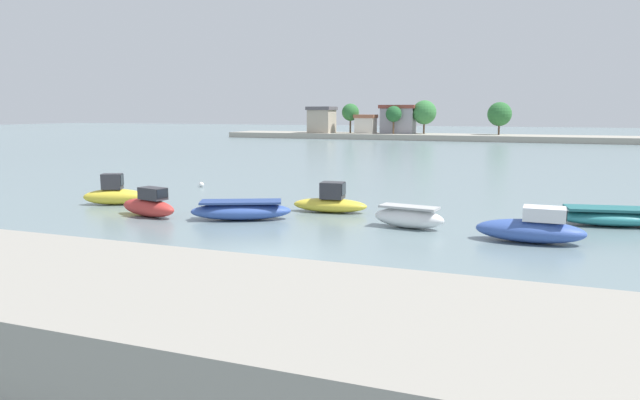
{
  "coord_description": "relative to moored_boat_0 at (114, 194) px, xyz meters",
  "views": [
    {
      "loc": [
        9.85,
        -20.02,
        5.68
      ],
      "look_at": [
        -0.8,
        7.66,
        1.1
      ],
      "focal_mm": 32.52,
      "sensor_mm": 36.0,
      "label": 1
    }
  ],
  "objects": [
    {
      "name": "moored_boat_3",
      "position": [
        13.26,
        2.2,
        -0.05
      ],
      "size": [
        4.37,
        1.75,
        1.72
      ],
      "rotation": [
        0.0,
        0.0,
        0.1
      ],
      "color": "yellow",
      "rests_on": "ground"
    },
    {
      "name": "moored_boat_0",
      "position": [
        0.0,
        0.0,
        0.0
      ],
      "size": [
        3.92,
        2.73,
        1.9
      ],
      "rotation": [
        0.0,
        0.0,
        0.44
      ],
      "color": "yellow",
      "rests_on": "ground"
    },
    {
      "name": "mooring_buoy_1",
      "position": [
        0.43,
        9.0,
        -0.45
      ],
      "size": [
        0.38,
        0.38,
        0.38
      ],
      "primitive_type": "sphere",
      "color": "white",
      "rests_on": "ground"
    },
    {
      "name": "moored_boat_2",
      "position": [
        9.63,
        -1.61,
        -0.15
      ],
      "size": [
        5.5,
        3.75,
        1.01
      ],
      "rotation": [
        0.0,
        0.0,
        0.43
      ],
      "color": "#3856A8",
      "rests_on": "ground"
    },
    {
      "name": "moored_boat_1",
      "position": [
        4.52,
        -2.58,
        -0.03
      ],
      "size": [
        4.11,
        2.06,
        1.61
      ],
      "rotation": [
        0.0,
        0.0,
        -0.24
      ],
      "color": "#C63833",
      "rests_on": "ground"
    },
    {
      "name": "seawall_embankment",
      "position": [
        14.45,
        -17.74,
        0.3
      ],
      "size": [
        62.33,
        6.17,
        1.88
      ],
      "primitive_type": "cube",
      "color": "gray",
      "rests_on": "ground"
    },
    {
      "name": "distant_shoreline",
      "position": [
        8.67,
        87.88,
        1.25
      ],
      "size": [
        107.6,
        10.89,
        7.77
      ],
      "color": "#9E998C",
      "rests_on": "ground"
    },
    {
      "name": "ground_plane",
      "position": [
        14.45,
        -8.11,
        -0.64
      ],
      "size": [
        400.0,
        400.0,
        0.0
      ],
      "primitive_type": "plane",
      "color": "slate"
    },
    {
      "name": "moored_boat_5",
      "position": [
        24.04,
        -1.76,
        -0.03
      ],
      "size": [
        4.62,
        1.73,
        1.59
      ],
      "rotation": [
        0.0,
        0.0,
        -0.01
      ],
      "color": "#3856A8",
      "rests_on": "ground"
    },
    {
      "name": "moored_boat_6",
      "position": [
        27.75,
        3.68,
        -0.21
      ],
      "size": [
        5.83,
        2.91,
        0.91
      ],
      "rotation": [
        0.0,
        0.0,
        0.18
      ],
      "color": "teal",
      "rests_on": "ground"
    },
    {
      "name": "moored_boat_4",
      "position": [
        18.36,
        -0.57,
        -0.11
      ],
      "size": [
        3.7,
        1.74,
        1.09
      ],
      "rotation": [
        0.0,
        0.0,
        -0.15
      ],
      "color": "white",
      "rests_on": "ground"
    }
  ]
}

